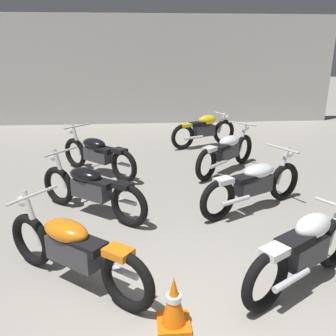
{
  "coord_description": "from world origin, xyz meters",
  "views": [
    {
      "loc": [
        -0.49,
        -2.48,
        2.56
      ],
      "look_at": [
        0.0,
        3.51,
        0.55
      ],
      "focal_mm": 38.76,
      "sensor_mm": 36.0,
      "label": 1
    }
  ],
  "objects_px": {
    "motorcycle_right_row_0": "(306,249)",
    "motorcycle_right_row_3": "(204,130)",
    "motorcycle_left_row_2": "(97,154)",
    "traffic_cone": "(174,303)",
    "motorcycle_left_row_0": "(73,249)",
    "motorcycle_left_row_1": "(91,188)",
    "motorcycle_right_row_1": "(254,183)",
    "motorcycle_right_row_2": "(227,151)"
  },
  "relations": [
    {
      "from": "motorcycle_right_row_0",
      "to": "motorcycle_right_row_3",
      "type": "bearing_deg",
      "value": 90.37
    },
    {
      "from": "motorcycle_left_row_2",
      "to": "traffic_cone",
      "type": "relative_size",
      "value": 3.09
    },
    {
      "from": "motorcycle_left_row_0",
      "to": "motorcycle_left_row_1",
      "type": "xyz_separation_m",
      "value": [
        -0.03,
        1.83,
        0.0
      ]
    },
    {
      "from": "motorcycle_right_row_1",
      "to": "motorcycle_right_row_2",
      "type": "bearing_deg",
      "value": 89.67
    },
    {
      "from": "motorcycle_right_row_0",
      "to": "traffic_cone",
      "type": "xyz_separation_m",
      "value": [
        -1.5,
        -0.5,
        -0.2
      ]
    },
    {
      "from": "motorcycle_right_row_0",
      "to": "motorcycle_right_row_2",
      "type": "height_order",
      "value": "motorcycle_right_row_2"
    },
    {
      "from": "motorcycle_left_row_1",
      "to": "motorcycle_right_row_1",
      "type": "relative_size",
      "value": 0.92
    },
    {
      "from": "motorcycle_right_row_2",
      "to": "traffic_cone",
      "type": "relative_size",
      "value": 2.99
    },
    {
      "from": "motorcycle_right_row_0",
      "to": "motorcycle_left_row_2",
      "type": "bearing_deg",
      "value": 123.64
    },
    {
      "from": "motorcycle_right_row_0",
      "to": "motorcycle_left_row_0",
      "type": "bearing_deg",
      "value": 174.97
    },
    {
      "from": "motorcycle_right_row_2",
      "to": "motorcycle_right_row_1",
      "type": "bearing_deg",
      "value": -90.33
    },
    {
      "from": "motorcycle_left_row_0",
      "to": "motorcycle_right_row_3",
      "type": "xyz_separation_m",
      "value": [
        2.5,
        5.83,
        0.01
      ]
    },
    {
      "from": "motorcycle_right_row_0",
      "to": "motorcycle_right_row_2",
      "type": "bearing_deg",
      "value": 88.93
    },
    {
      "from": "motorcycle_left_row_1",
      "to": "motorcycle_right_row_0",
      "type": "xyz_separation_m",
      "value": [
        2.57,
        -2.05,
        0.01
      ]
    },
    {
      "from": "motorcycle_right_row_0",
      "to": "motorcycle_right_row_3",
      "type": "height_order",
      "value": "same"
    },
    {
      "from": "motorcycle_right_row_2",
      "to": "motorcycle_left_row_0",
      "type": "bearing_deg",
      "value": -124.87
    },
    {
      "from": "traffic_cone",
      "to": "motorcycle_left_row_0",
      "type": "bearing_deg",
      "value": 145.1
    },
    {
      "from": "motorcycle_left_row_1",
      "to": "motorcycle_left_row_2",
      "type": "height_order",
      "value": "same"
    },
    {
      "from": "motorcycle_right_row_1",
      "to": "traffic_cone",
      "type": "distance_m",
      "value": 2.98
    },
    {
      "from": "motorcycle_left_row_1",
      "to": "motorcycle_right_row_0",
      "type": "height_order",
      "value": "motorcycle_left_row_1"
    },
    {
      "from": "motorcycle_right_row_0",
      "to": "traffic_cone",
      "type": "distance_m",
      "value": 1.59
    },
    {
      "from": "motorcycle_right_row_3",
      "to": "traffic_cone",
      "type": "distance_m",
      "value": 6.72
    },
    {
      "from": "motorcycle_right_row_2",
      "to": "motorcycle_right_row_3",
      "type": "distance_m",
      "value": 2.08
    },
    {
      "from": "motorcycle_left_row_2",
      "to": "motorcycle_right_row_0",
      "type": "relative_size",
      "value": 0.97
    },
    {
      "from": "motorcycle_left_row_2",
      "to": "motorcycle_left_row_1",
      "type": "bearing_deg",
      "value": -87.37
    },
    {
      "from": "motorcycle_right_row_2",
      "to": "motorcycle_right_row_3",
      "type": "relative_size",
      "value": 0.87
    },
    {
      "from": "motorcycle_right_row_0",
      "to": "motorcycle_right_row_1",
      "type": "xyz_separation_m",
      "value": [
        0.06,
        2.03,
        -0.01
      ]
    },
    {
      "from": "motorcycle_right_row_0",
      "to": "motorcycle_right_row_3",
      "type": "relative_size",
      "value": 0.92
    },
    {
      "from": "motorcycle_left_row_0",
      "to": "motorcycle_right_row_2",
      "type": "relative_size",
      "value": 1.1
    },
    {
      "from": "motorcycle_left_row_2",
      "to": "motorcycle_right_row_3",
      "type": "distance_m",
      "value": 3.33
    },
    {
      "from": "motorcycle_left_row_0",
      "to": "motorcycle_left_row_2",
      "type": "xyz_separation_m",
      "value": [
        -0.12,
        3.77,
        0.0
      ]
    },
    {
      "from": "motorcycle_right_row_2",
      "to": "motorcycle_left_row_2",
      "type": "bearing_deg",
      "value": 179.65
    },
    {
      "from": "motorcycle_left_row_1",
      "to": "motorcycle_right_row_2",
      "type": "xyz_separation_m",
      "value": [
        2.64,
        1.93,
        0.0
      ]
    },
    {
      "from": "motorcycle_left_row_0",
      "to": "motorcycle_right_row_2",
      "type": "height_order",
      "value": "same"
    },
    {
      "from": "motorcycle_left_row_2",
      "to": "motorcycle_right_row_1",
      "type": "distance_m",
      "value": 3.35
    },
    {
      "from": "motorcycle_right_row_0",
      "to": "motorcycle_right_row_2",
      "type": "distance_m",
      "value": 3.97
    },
    {
      "from": "motorcycle_left_row_0",
      "to": "motorcycle_right_row_3",
      "type": "height_order",
      "value": "motorcycle_left_row_0"
    },
    {
      "from": "motorcycle_left_row_1",
      "to": "motorcycle_left_row_2",
      "type": "relative_size",
      "value": 1.08
    },
    {
      "from": "motorcycle_left_row_1",
      "to": "traffic_cone",
      "type": "distance_m",
      "value": 2.77
    },
    {
      "from": "motorcycle_left_row_0",
      "to": "motorcycle_left_row_1",
      "type": "bearing_deg",
      "value": 90.86
    },
    {
      "from": "motorcycle_left_row_0",
      "to": "motorcycle_right_row_2",
      "type": "bearing_deg",
      "value": 55.13
    },
    {
      "from": "motorcycle_left_row_1",
      "to": "motorcycle_right_row_3",
      "type": "xyz_separation_m",
      "value": [
        2.53,
        4.0,
        0.01
      ]
    }
  ]
}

